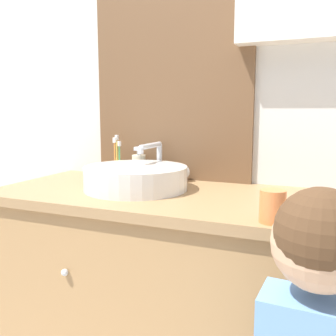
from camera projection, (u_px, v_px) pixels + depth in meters
wall_back at (216, 80)px, 1.58m from camera, size 3.20×0.18×2.50m
vanity_counter at (186, 303)px, 1.41m from camera, size 1.47×0.59×0.85m
sink_basin at (137, 177)px, 1.44m from camera, size 0.40×0.45×0.17m
toothbrush_holder at (118, 168)px, 1.68m from camera, size 0.06×0.06×0.19m
soap_dispenser at (139, 166)px, 1.68m from camera, size 0.06×0.06×0.14m
drinking_cup at (272, 206)px, 1.00m from camera, size 0.07×0.07×0.09m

